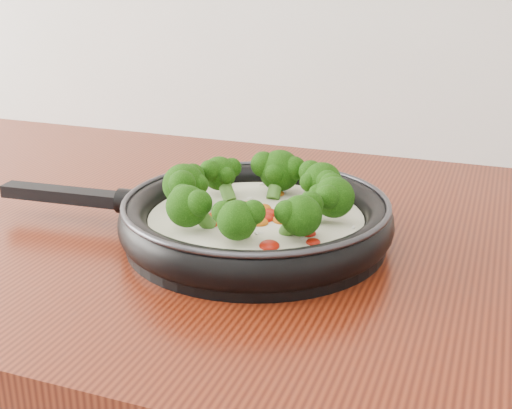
% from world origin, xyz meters
% --- Properties ---
extents(skillet, '(0.54, 0.36, 0.09)m').
position_xyz_m(skillet, '(-0.00, 1.04, 0.93)').
color(skillet, black).
rests_on(skillet, counter).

